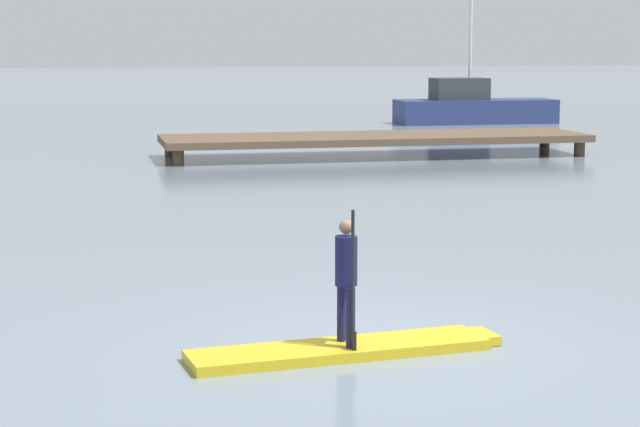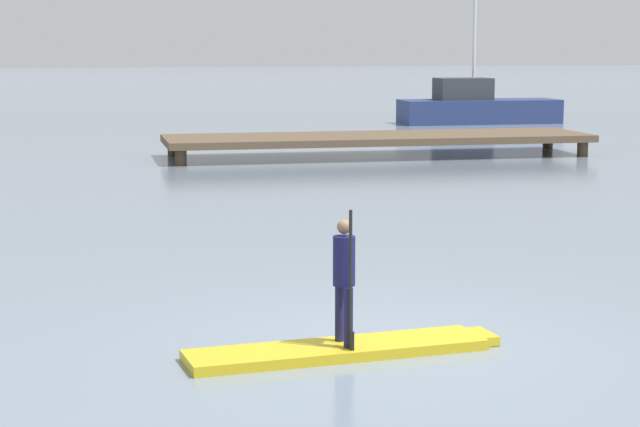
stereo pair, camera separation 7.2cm
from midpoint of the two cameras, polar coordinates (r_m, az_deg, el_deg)
ground_plane at (r=11.42m, az=3.58°, el=-6.37°), size 240.00×240.00×0.00m
paddleboard_near at (r=10.89m, az=1.40°, el=-6.84°), size 3.12×0.96×0.10m
paddler_child_solo at (r=10.70m, az=1.43°, el=-3.08°), size 0.23×0.41×1.32m
motor_boat_small_navy at (r=41.66m, az=7.92°, el=5.32°), size 5.79×1.81×4.56m
floating_dock at (r=29.41m, az=3.00°, el=3.79°), size 10.99×2.82×0.56m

